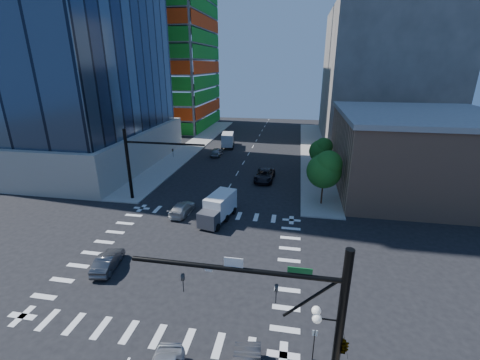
# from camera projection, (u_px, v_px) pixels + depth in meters

# --- Properties ---
(ground) EXTENTS (160.00, 160.00, 0.00)m
(ground) POSITION_uv_depth(u_px,v_px,m) (189.00, 257.00, 29.06)
(ground) COLOR black
(ground) RESTS_ON ground
(road_markings) EXTENTS (20.00, 20.00, 0.01)m
(road_markings) POSITION_uv_depth(u_px,v_px,m) (189.00, 257.00, 29.06)
(road_markings) COLOR silver
(road_markings) RESTS_ON ground
(sidewalk_ne) EXTENTS (5.00, 60.00, 0.15)m
(sidewalk_ne) POSITION_uv_depth(u_px,v_px,m) (313.00, 151.00, 64.00)
(sidewalk_ne) COLOR gray
(sidewalk_ne) RESTS_ON ground
(sidewalk_nw) EXTENTS (5.00, 60.00, 0.15)m
(sidewalk_nw) POSITION_uv_depth(u_px,v_px,m) (193.00, 146.00, 68.14)
(sidewalk_nw) COLOR gray
(sidewalk_nw) RESTS_ON ground
(construction_building) EXTENTS (25.16, 34.50, 70.60)m
(construction_building) POSITION_uv_depth(u_px,v_px,m) (160.00, 31.00, 82.56)
(construction_building) COLOR gray
(construction_building) RESTS_ON ground
(commercial_building) EXTENTS (20.50, 22.50, 10.60)m
(commercial_building) POSITION_uv_depth(u_px,v_px,m) (415.00, 151.00, 43.48)
(commercial_building) COLOR tan
(commercial_building) RESTS_ON ground
(bg_building_ne) EXTENTS (24.00, 30.00, 28.00)m
(bg_building_ne) POSITION_uv_depth(u_px,v_px,m) (383.00, 76.00, 70.75)
(bg_building_ne) COLOR #5D5854
(bg_building_ne) RESTS_ON ground
(signal_mast_se) EXTENTS (10.51, 2.48, 9.00)m
(signal_mast_se) POSITION_uv_depth(u_px,v_px,m) (320.00, 324.00, 14.96)
(signal_mast_se) COLOR black
(signal_mast_se) RESTS_ON sidewalk_se
(signal_mast_nw) EXTENTS (10.20, 0.40, 9.00)m
(signal_mast_nw) POSITION_uv_depth(u_px,v_px,m) (139.00, 159.00, 39.50)
(signal_mast_nw) COLOR black
(signal_mast_nw) RESTS_ON sidewalk_nw
(tree_south) EXTENTS (4.16, 4.16, 6.82)m
(tree_south) POSITION_uv_depth(u_px,v_px,m) (325.00, 169.00, 38.25)
(tree_south) COLOR #382316
(tree_south) RESTS_ON sidewalk_ne
(tree_north) EXTENTS (3.54, 3.52, 5.78)m
(tree_north) POSITION_uv_depth(u_px,v_px,m) (321.00, 150.00, 49.55)
(tree_north) COLOR #382316
(tree_north) RESTS_ON sidewalk_ne
(no_parking_sign) EXTENTS (0.30, 0.06, 2.20)m
(no_parking_sign) POSITION_uv_depth(u_px,v_px,m) (314.00, 341.00, 18.49)
(no_parking_sign) COLOR black
(no_parking_sign) RESTS_ON ground
(car_nb_far) EXTENTS (2.88, 5.87, 1.61)m
(car_nb_far) POSITION_uv_depth(u_px,v_px,m) (265.00, 175.00, 47.96)
(car_nb_far) COLOR black
(car_nb_far) RESTS_ON ground
(car_sb_near) EXTENTS (2.21, 4.78, 1.35)m
(car_sb_near) POSITION_uv_depth(u_px,v_px,m) (182.00, 208.00, 37.25)
(car_sb_near) COLOR silver
(car_sb_near) RESTS_ON ground
(car_sb_mid) EXTENTS (1.98, 4.55, 1.53)m
(car_sb_mid) POSITION_uv_depth(u_px,v_px,m) (217.00, 152.00, 61.03)
(car_sb_mid) COLOR gray
(car_sb_mid) RESTS_ON ground
(car_sb_cross) EXTENTS (2.06, 4.31, 1.36)m
(car_sb_cross) POSITION_uv_depth(u_px,v_px,m) (108.00, 261.00, 27.22)
(car_sb_cross) COLOR #444549
(car_sb_cross) RESTS_ON ground
(box_truck_near) EXTENTS (3.39, 5.79, 2.85)m
(box_truck_near) POSITION_uv_depth(u_px,v_px,m) (217.00, 210.00, 35.34)
(box_truck_near) COLOR black
(box_truck_near) RESTS_ON ground
(box_truck_far) EXTENTS (3.27, 6.05, 3.02)m
(box_truck_far) POSITION_uv_depth(u_px,v_px,m) (228.00, 140.00, 67.53)
(box_truck_far) COLOR black
(box_truck_far) RESTS_ON ground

